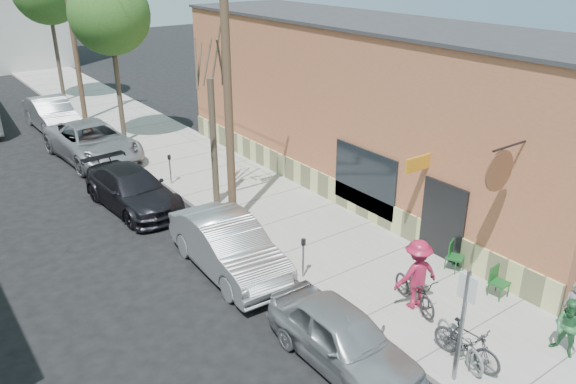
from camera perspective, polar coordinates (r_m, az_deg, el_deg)
ground at (r=15.39m, az=-4.04°, el=-12.48°), size 120.00×120.00×0.00m
sidewalk at (r=25.78m, az=-9.18°, el=2.77°), size 4.50×58.00×0.15m
cafe_building at (r=22.75m, az=8.33°, el=8.58°), size 6.60×20.20×6.61m
sign_post at (r=12.75m, az=17.35°, el=-12.01°), size 0.07×0.45×2.80m
parking_meter_near at (r=16.31m, az=1.57°, el=-6.08°), size 0.14×0.14×1.24m
parking_meter_far at (r=23.37m, az=-11.92°, el=2.75°), size 0.14×0.14×1.24m
utility_pole_near at (r=18.24m, az=-6.39°, el=11.85°), size 3.57×0.28×10.00m
utility_pole_far at (r=33.28m, az=-21.12°, el=15.53°), size 1.80×0.28×10.00m
tree_bare at (r=20.69m, az=-7.56°, el=4.92°), size 0.24×0.24×4.76m
tree_leafy_mid at (r=28.44m, az=-17.67°, el=16.78°), size 3.74×3.74×8.01m
patio_chair_a at (r=16.67m, az=20.68°, el=-8.61°), size 0.54×0.54×0.88m
patio_chair_b at (r=17.55m, az=16.62°, el=-6.34°), size 0.66×0.66×0.88m
patron_grey at (r=15.74m, az=26.99°, el=-10.53°), size 0.39×0.56×1.47m
patron_green at (r=14.98m, az=26.67°, el=-12.23°), size 0.57×0.72×1.48m
cyclist at (r=15.33m, az=12.94°, el=-8.14°), size 1.41×1.00×1.97m
cyclist_bike at (r=15.59m, az=12.78°, el=-9.69°), size 1.14×1.99×0.99m
parked_bike_a at (r=13.97m, az=17.72°, el=-14.47°), size 0.64×1.79×1.05m
parked_bike_b at (r=14.11m, az=17.13°, el=-14.20°), size 1.17×1.94×0.96m
car_0 at (r=13.52m, az=5.52°, el=-14.46°), size 1.73×4.27×1.45m
car_1 at (r=16.99m, az=-6.06°, el=-5.50°), size 1.98×5.13×1.67m
car_2 at (r=21.87m, az=-15.54°, el=0.28°), size 2.49×5.30×1.49m
car_3 at (r=27.54m, az=-19.19°, el=4.82°), size 3.23×6.35×1.72m
car_4 at (r=33.27m, az=-22.86°, el=7.31°), size 1.90×5.21×1.71m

